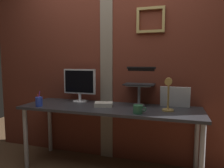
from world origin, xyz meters
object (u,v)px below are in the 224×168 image
(laptop, at_px, (140,80))
(monitor, at_px, (80,83))
(coffee_mug, at_px, (138,109))
(pen_cup, at_px, (39,102))
(desk_lamp, at_px, (168,91))
(whiteboard_panel, at_px, (175,97))

(laptop, bearing_deg, monitor, -175.15)
(laptop, xyz_separation_m, coffee_mug, (0.06, -0.45, -0.25))
(pen_cup, bearing_deg, desk_lamp, 6.04)
(monitor, relative_size, laptop, 1.20)
(whiteboard_panel, xyz_separation_m, coffee_mug, (-0.34, -0.41, -0.07))
(laptop, distance_m, whiteboard_panel, 0.44)
(desk_lamp, distance_m, coffee_mug, 0.36)
(desk_lamp, bearing_deg, monitor, 167.80)
(desk_lamp, xyz_separation_m, coffee_mug, (-0.28, -0.15, -0.17))
(desk_lamp, distance_m, pen_cup, 1.44)
(laptop, relative_size, pen_cup, 1.99)
(whiteboard_panel, distance_m, desk_lamp, 0.29)
(monitor, xyz_separation_m, whiteboard_panel, (1.16, 0.02, -0.12))
(desk_lamp, height_order, pen_cup, desk_lamp)
(desk_lamp, xyz_separation_m, pen_cup, (-1.42, -0.15, -0.16))
(monitor, relative_size, pen_cup, 2.38)
(laptop, height_order, whiteboard_panel, laptop)
(pen_cup, distance_m, coffee_mug, 1.14)
(laptop, relative_size, coffee_mug, 2.72)
(monitor, xyz_separation_m, pen_cup, (-0.33, -0.39, -0.18))
(laptop, height_order, pen_cup, laptop)
(monitor, height_order, laptop, laptop)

